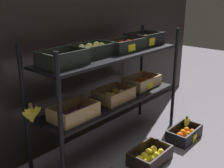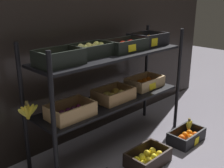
% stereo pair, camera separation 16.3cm
% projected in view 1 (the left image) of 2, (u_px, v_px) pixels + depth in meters
% --- Properties ---
extents(ground_plane, '(10.00, 10.00, 0.00)m').
position_uv_depth(ground_plane, '(112.00, 145.00, 2.52)').
color(ground_plane, slate).
extents(storefront_wall, '(3.83, 0.12, 2.22)m').
position_uv_depth(storefront_wall, '(78.00, 19.00, 2.42)').
color(storefront_wall, black).
rests_on(storefront_wall, ground_plane).
extents(display_rack, '(1.57, 0.44, 1.01)m').
position_uv_depth(display_rack, '(112.00, 73.00, 2.31)').
color(display_rack, black).
rests_on(display_rack, ground_plane).
extents(crate_ground_lemon, '(0.35, 0.23, 0.12)m').
position_uv_depth(crate_ground_lemon, '(150.00, 157.00, 2.26)').
color(crate_ground_lemon, black).
rests_on(crate_ground_lemon, ground_plane).
extents(crate_ground_tangerine, '(0.36, 0.21, 0.12)m').
position_uv_depth(crate_ground_tangerine, '(184.00, 134.00, 2.62)').
color(crate_ground_tangerine, black).
rests_on(crate_ground_tangerine, ground_plane).
extents(banana_bunch_loose, '(0.10, 0.04, 0.11)m').
position_uv_depth(banana_bunch_loose, '(186.00, 122.00, 2.60)').
color(banana_bunch_loose, brown).
rests_on(banana_bunch_loose, crate_ground_tangerine).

